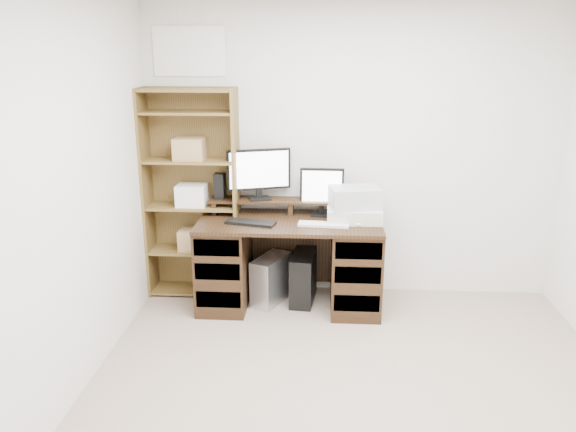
# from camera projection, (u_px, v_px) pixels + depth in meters

# --- Properties ---
(room) EXTENTS (3.54, 4.04, 2.54)m
(room) POSITION_uv_depth(u_px,v_px,m) (368.00, 223.00, 2.86)
(room) COLOR gray
(room) RESTS_ON ground
(desk) EXTENTS (1.50, 0.70, 0.75)m
(desk) POSITION_uv_depth(u_px,v_px,m) (290.00, 261.00, 4.71)
(desk) COLOR black
(desk) RESTS_ON ground
(riser_shelf) EXTENTS (1.40, 0.22, 0.12)m
(riser_shelf) POSITION_uv_depth(u_px,v_px,m) (291.00, 203.00, 4.78)
(riser_shelf) COLOR black
(riser_shelf) RESTS_ON desk
(monitor_wide) EXTENTS (0.53, 0.21, 0.43)m
(monitor_wide) POSITION_uv_depth(u_px,v_px,m) (259.00, 171.00, 4.72)
(monitor_wide) COLOR black
(monitor_wide) RESTS_ON riser_shelf
(monitor_small) EXTENTS (0.37, 0.14, 0.40)m
(monitor_small) POSITION_uv_depth(u_px,v_px,m) (322.00, 190.00, 4.69)
(monitor_small) COLOR black
(monitor_small) RESTS_ON desk
(speaker) EXTENTS (0.09, 0.09, 0.22)m
(speaker) POSITION_uv_depth(u_px,v_px,m) (220.00, 186.00, 4.78)
(speaker) COLOR black
(speaker) RESTS_ON riser_shelf
(keyboard_black) EXTENTS (0.42, 0.22, 0.02)m
(keyboard_black) POSITION_uv_depth(u_px,v_px,m) (250.00, 223.00, 4.50)
(keyboard_black) COLOR black
(keyboard_black) RESTS_ON desk
(keyboard_white) EXTENTS (0.41, 0.15, 0.02)m
(keyboard_white) POSITION_uv_depth(u_px,v_px,m) (324.00, 224.00, 4.46)
(keyboard_white) COLOR silver
(keyboard_white) RESTS_ON desk
(mouse) EXTENTS (0.09, 0.07, 0.03)m
(mouse) POSITION_uv_depth(u_px,v_px,m) (359.00, 224.00, 4.46)
(mouse) COLOR silver
(mouse) RESTS_ON desk
(printer) EXTENTS (0.44, 0.33, 0.11)m
(printer) POSITION_uv_depth(u_px,v_px,m) (354.00, 214.00, 4.59)
(printer) COLOR beige
(printer) RESTS_ON desk
(basket) EXTENTS (0.44, 0.35, 0.17)m
(basket) POSITION_uv_depth(u_px,v_px,m) (355.00, 197.00, 4.55)
(basket) COLOR #A7ABB2
(basket) RESTS_ON printer
(tower_silver) EXTENTS (0.34, 0.45, 0.41)m
(tower_silver) POSITION_uv_depth(u_px,v_px,m) (271.00, 280.00, 4.80)
(tower_silver) COLOR #B6B9BE
(tower_silver) RESTS_ON ground
(tower_black) EXTENTS (0.23, 0.45, 0.43)m
(tower_black) POSITION_uv_depth(u_px,v_px,m) (303.00, 277.00, 4.82)
(tower_black) COLOR black
(tower_black) RESTS_ON ground
(bookshelf) EXTENTS (0.80, 0.30, 1.80)m
(bookshelf) POSITION_uv_depth(u_px,v_px,m) (192.00, 192.00, 4.81)
(bookshelf) COLOR brown
(bookshelf) RESTS_ON ground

